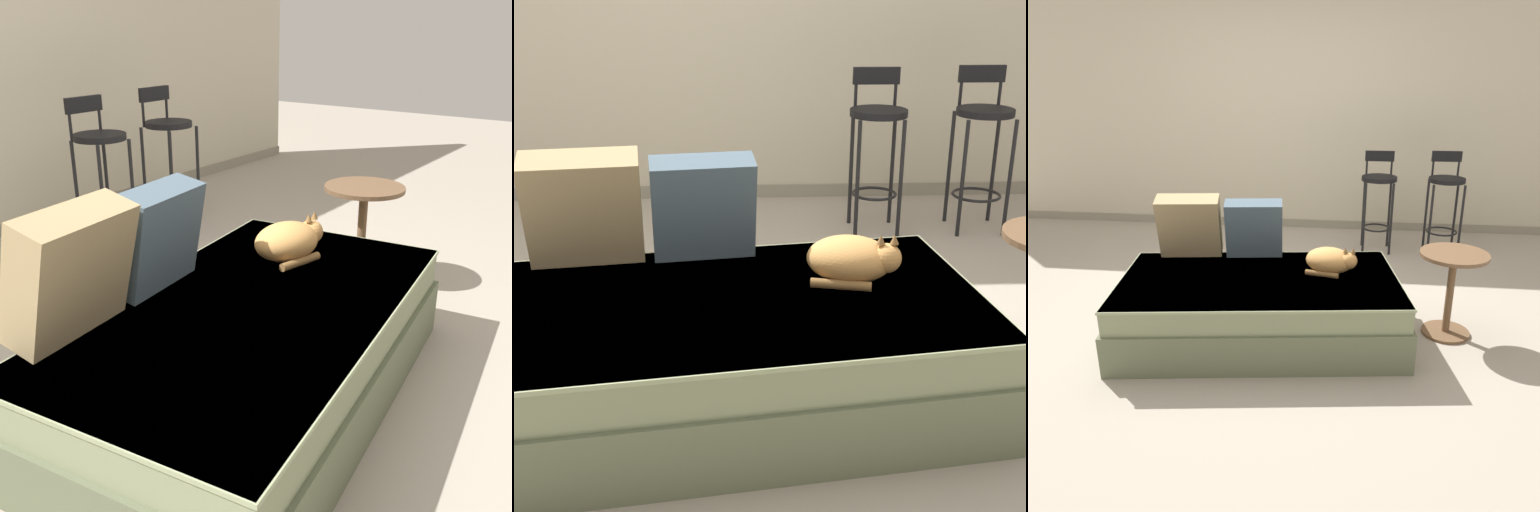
# 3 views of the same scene
# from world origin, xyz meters

# --- Properties ---
(ground_plane) EXTENTS (16.00, 16.00, 0.00)m
(ground_plane) POSITION_xyz_m (0.00, 0.00, 0.00)
(ground_plane) COLOR #A89E8E
(ground_plane) RESTS_ON ground
(couch) EXTENTS (1.95, 1.26, 0.42)m
(couch) POSITION_xyz_m (0.00, -0.40, 0.22)
(couch) COLOR #636B50
(couch) RESTS_ON ground
(throw_pillow_corner) EXTENTS (0.47, 0.32, 0.46)m
(throw_pillow_corner) POSITION_xyz_m (-0.56, -0.06, 0.66)
(throw_pillow_corner) COLOR tan
(throw_pillow_corner) RESTS_ON couch
(throw_pillow_middle) EXTENTS (0.43, 0.27, 0.42)m
(throw_pillow_middle) POSITION_xyz_m (-0.10, 0.00, 0.64)
(throw_pillow_middle) COLOR #4C6070
(throw_pillow_middle) RESTS_ON couch
(cat) EXTENTS (0.37, 0.30, 0.20)m
(cat) POSITION_xyz_m (0.46, -0.26, 0.51)
(cat) COLOR tan
(cat) RESTS_ON couch
(bar_stool_near_window) EXTENTS (0.34, 0.34, 0.97)m
(bar_stool_near_window) POSITION_xyz_m (0.87, 1.49, 0.60)
(bar_stool_near_window) COLOR black
(bar_stool_near_window) RESTS_ON ground
(bar_stool_by_doorway) EXTENTS (0.34, 0.34, 0.98)m
(bar_stool_by_doorway) POSITION_xyz_m (1.50, 1.49, 0.59)
(bar_stool_by_doorway) COLOR black
(bar_stool_by_doorway) RESTS_ON ground
(side_table) EXTENTS (0.44, 0.44, 0.59)m
(side_table) POSITION_xyz_m (1.25, -0.23, 0.38)
(side_table) COLOR brown
(side_table) RESTS_ON ground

